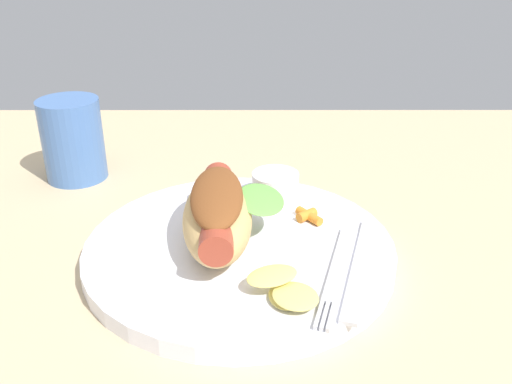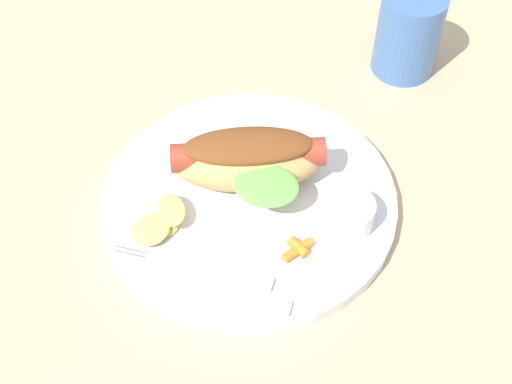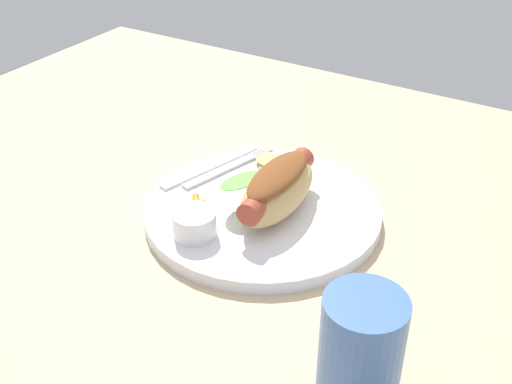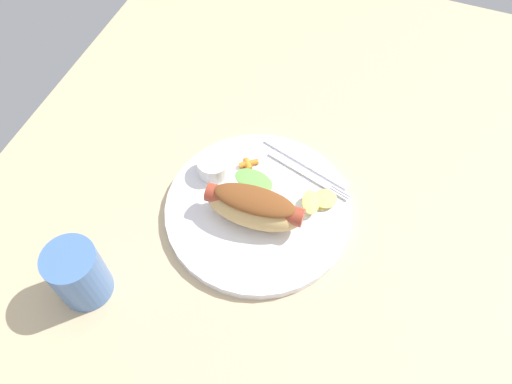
{
  "view_description": "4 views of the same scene",
  "coord_description": "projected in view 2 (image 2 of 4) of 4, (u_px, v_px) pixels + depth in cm",
  "views": [
    {
      "loc": [
        1.28,
        42.82,
        28.28
      ],
      "look_at": [
        1.25,
        -1.53,
        6.42
      ],
      "focal_mm": 39.05,
      "sensor_mm": 36.0,
      "label": 1
    },
    {
      "loc": [
        -38.05,
        -0.82,
        52.6
      ],
      "look_at": [
        0.87,
        -1.43,
        4.35
      ],
      "focal_mm": 47.76,
      "sensor_mm": 36.0,
      "label": 2
    },
    {
      "loc": [
        34.92,
        -55.63,
        44.2
      ],
      "look_at": [
        2.34,
        -1.72,
        3.86
      ],
      "focal_mm": 44.89,
      "sensor_mm": 36.0,
      "label": 3
    },
    {
      "loc": [
        39.6,
        12.83,
        66.16
      ],
      "look_at": [
        1.74,
        -1.64,
        3.79
      ],
      "focal_mm": 35.11,
      "sensor_mm": 36.0,
      "label": 4
    }
  ],
  "objects": [
    {
      "name": "fork",
      "position": [
        195.0,
        267.0,
        0.6
      ],
      "size": [
        5.2,
        14.54,
        0.4
      ],
      "rotation": [
        0.0,
        0.0,
        1.29
      ],
      "color": "silver",
      "rests_on": "plate"
    },
    {
      "name": "chips_pile",
      "position": [
        160.0,
        223.0,
        0.62
      ],
      "size": [
        6.42,
        6.13,
        1.89
      ],
      "color": "#E3D06A",
      "rests_on": "plate"
    },
    {
      "name": "ground_plane",
      "position": [
        241.0,
        233.0,
        0.66
      ],
      "size": [
        120.0,
        90.0,
        1.8
      ],
      "primitive_type": "cube",
      "color": "tan"
    },
    {
      "name": "knife",
      "position": [
        203.0,
        288.0,
        0.59
      ],
      "size": [
        5.71,
        15.44,
        0.36
      ],
      "primitive_type": "cube",
      "rotation": [
        0.0,
        0.0,
        1.29
      ],
      "color": "silver",
      "rests_on": "plate"
    },
    {
      "name": "plate",
      "position": [
        250.0,
        200.0,
        0.66
      ],
      "size": [
        28.32,
        28.32,
        1.6
      ],
      "primitive_type": "cylinder",
      "color": "white",
      "rests_on": "ground_plane"
    },
    {
      "name": "carrot_garnish",
      "position": [
        298.0,
        249.0,
        0.61
      ],
      "size": [
        2.64,
        3.03,
        0.98
      ],
      "color": "orange",
      "rests_on": "plate"
    },
    {
      "name": "hot_dog",
      "position": [
        249.0,
        159.0,
        0.64
      ],
      "size": [
        10.06,
        14.57,
        5.81
      ],
      "rotation": [
        0.0,
        0.0,
        1.62
      ],
      "color": "tan",
      "rests_on": "plate"
    },
    {
      "name": "sauce_ramekin",
      "position": [
        347.0,
        214.0,
        0.62
      ],
      "size": [
        4.92,
        4.92,
        2.91
      ],
      "primitive_type": "cylinder",
      "color": "white",
      "rests_on": "plate"
    },
    {
      "name": "drinking_cup",
      "position": [
        408.0,
        34.0,
        0.76
      ],
      "size": [
        7.12,
        7.12,
        9.68
      ],
      "primitive_type": "cylinder",
      "color": "#4770B2",
      "rests_on": "ground_plane"
    }
  ]
}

